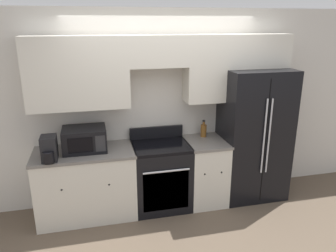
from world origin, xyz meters
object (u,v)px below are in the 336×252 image
object	(u,v)px
oven_range	(161,175)
microwave	(85,139)
refrigerator	(252,134)
bottle	(204,130)

from	to	relation	value
oven_range	microwave	size ratio (longest dim) A/B	2.00
refrigerator	bottle	distance (m)	0.70
oven_range	refrigerator	size ratio (longest dim) A/B	0.57
oven_range	microwave	distance (m)	1.12
oven_range	refrigerator	distance (m)	1.41
refrigerator	bottle	bearing A→B (deg)	169.09
oven_range	bottle	size ratio (longest dim) A/B	4.41
refrigerator	oven_range	bearing A→B (deg)	-178.10
microwave	oven_range	bearing A→B (deg)	-3.09
refrigerator	bottle	size ratio (longest dim) A/B	7.69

